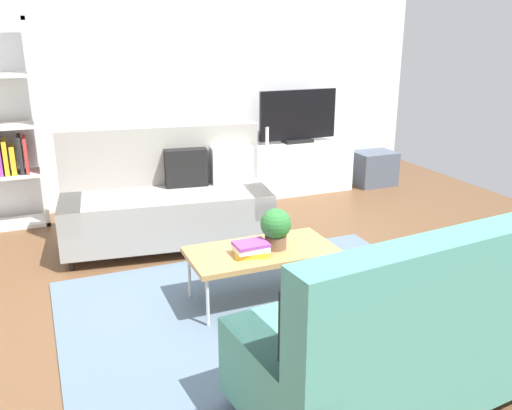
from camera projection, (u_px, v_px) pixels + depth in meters
The scene contains 15 objects.
ground_plane at pixel (261, 297), 4.26m from camera, with size 7.68×7.68×0.00m, color brown.
wall_far at pixel (166, 77), 6.26m from camera, with size 6.40×0.12×2.90m, color silver.
area_rug at pixel (266, 312), 4.02m from camera, with size 2.90×2.20×0.01m, color slate.
couch_beige at pixel (167, 199), 5.18m from camera, with size 1.99×1.07×1.10m.
couch_green at pixel (415, 332), 2.93m from camera, with size 1.98×1.03×1.10m.
coffee_table at pixel (261, 253), 4.09m from camera, with size 1.10×0.56×0.42m.
tv_console at pixel (296, 167), 6.87m from camera, with size 1.40×0.44×0.64m, color silver.
tv at pixel (298, 117), 6.65m from camera, with size 1.00×0.20×0.64m.
storage_trunk at pixel (374, 168), 7.21m from camera, with size 0.52×0.40×0.44m, color #4C5666.
potted_plant at pixel (276, 227), 4.05m from camera, with size 0.23×0.23×0.31m.
table_book_0 at pixel (251, 253), 3.98m from camera, with size 0.24×0.18×0.04m, color gold.
table_book_1 at pixel (251, 248), 3.97m from camera, with size 0.24×0.18×0.04m, color silver.
table_book_2 at pixel (251, 244), 3.96m from camera, with size 0.24×0.18×0.02m, color purple.
vase_0 at pixel (252, 140), 6.58m from camera, with size 0.10×0.10×0.12m, color #B24C4C.
bottle_0 at pixel (267, 136), 6.54m from camera, with size 0.05×0.05×0.22m, color silver.
Camera 1 is at (-1.49, -3.52, 2.01)m, focal length 38.36 mm.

